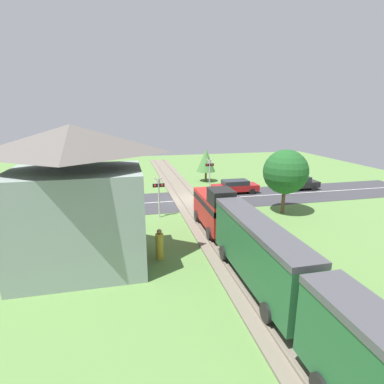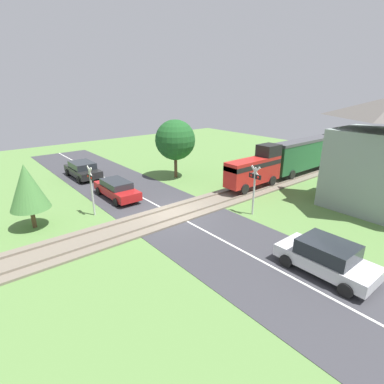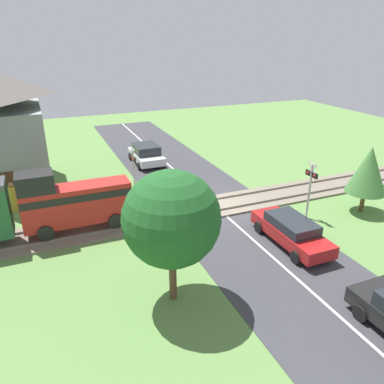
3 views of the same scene
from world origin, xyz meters
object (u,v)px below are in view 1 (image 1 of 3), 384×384
(train, at_px, (272,267))
(car_near_crossing, at_px, (235,186))
(station_building, at_px, (78,202))
(crossing_signal_east_approach, at_px, (159,192))
(car_far_side, at_px, (79,203))
(crossing_signal_west_approach, at_px, (210,169))
(pedestrian_by_station, at_px, (160,245))
(car_behind_queue, at_px, (296,183))

(train, distance_m, car_near_crossing, 18.27)
(car_near_crossing, bearing_deg, train, 73.79)
(car_near_crossing, bearing_deg, station_building, 43.21)
(car_near_crossing, xyz_separation_m, crossing_signal_east_approach, (8.23, 5.40, 1.33))
(car_far_side, height_order, crossing_signal_west_approach, crossing_signal_west_approach)
(crossing_signal_west_approach, bearing_deg, car_near_crossing, 127.71)
(crossing_signal_east_approach, relative_size, pedestrian_by_station, 1.83)
(car_behind_queue, distance_m, station_building, 23.44)
(pedestrian_by_station, bearing_deg, crossing_signal_west_approach, -115.69)
(car_near_crossing, height_order, car_far_side, car_far_side)
(train, xyz_separation_m, crossing_signal_west_approach, (-3.14, -20.02, 0.16))
(crossing_signal_west_approach, distance_m, pedestrian_by_station, 16.36)
(crossing_signal_east_approach, bearing_deg, car_behind_queue, -160.22)
(train, height_order, car_far_side, train)
(station_building, xyz_separation_m, pedestrian_by_station, (-4.01, -0.05, -2.78))
(car_far_side, distance_m, pedestrian_by_station, 10.76)
(station_building, bearing_deg, crossing_signal_east_approach, -125.01)
(crossing_signal_east_approach, relative_size, station_building, 0.44)
(train, height_order, crossing_signal_west_approach, train)
(car_behind_queue, xyz_separation_m, station_building, (19.80, 12.24, 2.83))
(car_behind_queue, bearing_deg, car_far_side, 7.74)
(train, bearing_deg, car_behind_queue, -124.12)
(crossing_signal_west_approach, distance_m, station_building, 18.51)
(car_near_crossing, relative_size, station_building, 0.62)
(train, height_order, station_building, station_building)
(car_far_side, bearing_deg, pedestrian_by_station, 120.16)
(train, relative_size, crossing_signal_east_approach, 6.77)
(car_far_side, distance_m, crossing_signal_west_approach, 13.65)
(crossing_signal_west_approach, relative_size, station_building, 0.44)
(car_far_side, bearing_deg, car_behind_queue, -172.26)
(train, relative_size, car_far_side, 5.28)
(car_near_crossing, distance_m, pedestrian_by_station, 15.15)
(car_near_crossing, xyz_separation_m, crossing_signal_west_approach, (1.95, -2.52, 1.33))
(car_far_side, distance_m, car_behind_queue, 21.39)
(station_building, bearing_deg, crossing_signal_west_approach, -126.90)
(crossing_signal_east_approach, bearing_deg, car_near_crossing, -146.76)
(station_building, relative_size, pedestrian_by_station, 4.19)
(car_behind_queue, height_order, pedestrian_by_station, pedestrian_by_station)
(station_building, bearing_deg, pedestrian_by_station, -179.22)
(crossing_signal_east_approach, distance_m, station_building, 8.49)
(crossing_signal_east_approach, height_order, pedestrian_by_station, crossing_signal_east_approach)
(train, xyz_separation_m, car_behind_queue, (-11.86, -17.51, -1.14))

